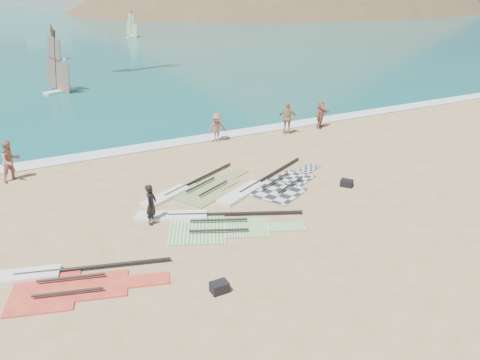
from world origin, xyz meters
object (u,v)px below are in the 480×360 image
person_wetsuit (151,204)px  beachgoer_mid (217,128)px  rig_green (205,222)px  beachgoer_left (10,161)px  rig_red (55,281)px  rig_grey (268,186)px  beachgoer_back (288,118)px  gear_bag_near (219,287)px  rig_orange (193,190)px  beachgoer_right (321,114)px  gear_bag_far (347,183)px

person_wetsuit → beachgoer_mid: 9.65m
rig_green → beachgoer_left: bearing=152.1°
rig_red → beachgoer_left: bearing=109.7°
rig_grey → beachgoer_back: 7.86m
gear_bag_near → beachgoer_back: 15.35m
rig_orange → gear_bag_near: 7.05m
beachgoer_left → beachgoer_back: beachgoer_back is taller
beachgoer_mid → rig_orange: bearing=-117.8°
rig_grey → gear_bag_near: 7.52m
rig_orange → beachgoer_back: bearing=4.8°
beachgoer_left → gear_bag_near: bearing=-94.5°
rig_red → rig_grey: bearing=35.2°
rig_orange → beachgoer_mid: bearing=28.7°
gear_bag_near → beachgoer_mid: beachgoer_mid is taller
beachgoer_mid → beachgoer_right: 6.62m
rig_orange → gear_bag_far: size_ratio=10.87×
rig_green → rig_orange: (0.68, 2.84, -0.00)m
rig_grey → gear_bag_far: size_ratio=12.08×
rig_orange → beachgoer_left: (-6.51, 4.71, 0.86)m
rig_red → beachgoer_back: (13.89, 9.13, 0.87)m
rig_red → beachgoer_left: (-0.52, 8.87, 0.86)m
rig_grey → beachgoer_left: beachgoer_left is taller
beachgoer_left → rig_green: bearing=-78.4°
rig_green → beachgoer_back: 11.63m
rig_grey → beachgoer_back: size_ratio=3.30×
rig_green → person_wetsuit: 2.02m
rig_grey → beachgoer_mid: bearing=56.3°
gear_bag_far → person_wetsuit: (-8.36, 0.63, 0.60)m
beachgoer_right → beachgoer_left: bearing=155.5°
gear_bag_near → rig_grey: bearing=48.8°
rig_grey → rig_red: rig_grey is taller
rig_green → beachgoer_right: 13.60m
gear_bag_far → beachgoer_left: beachgoer_left is taller
gear_bag_far → beachgoer_mid: 8.47m
beachgoer_right → gear_bag_near: bearing=-161.9°
rig_orange → rig_red: (-5.99, -4.17, 0.00)m
rig_orange → beachgoer_mid: size_ratio=3.45×
beachgoer_left → beachgoer_mid: 10.26m
gear_bag_far → beachgoer_back: (1.89, 7.56, 0.77)m
gear_bag_near → gear_bag_far: size_ratio=0.97×
gear_bag_far → person_wetsuit: bearing=175.7°
rig_red → gear_bag_near: 4.79m
rig_orange → beachgoer_mid: 6.71m
rig_grey → beachgoer_left: (-9.49, 5.82, 0.86)m
person_wetsuit → gear_bag_far: bearing=-54.0°
person_wetsuit → beachgoer_left: bearing=72.2°
rig_green → person_wetsuit: size_ratio=3.83×
rig_green → beachgoer_mid: size_ratio=3.63×
rig_green → rig_orange: 2.92m
rig_green → rig_red: size_ratio=1.04×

